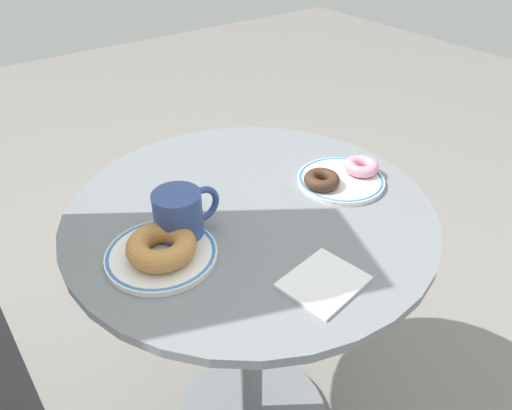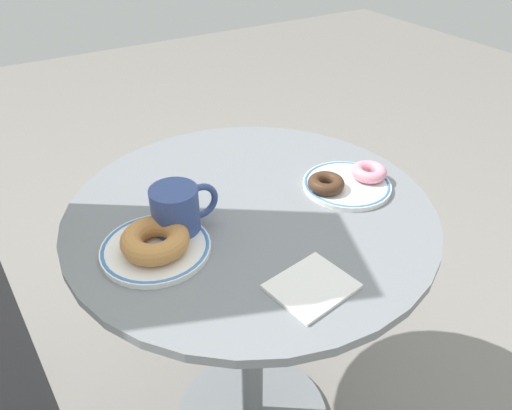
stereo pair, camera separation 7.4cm
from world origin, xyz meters
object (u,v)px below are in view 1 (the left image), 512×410
object	(u,v)px
paper_napkin	(324,282)
donut_chocolate	(322,180)
donut_pink_frosted	(361,166)
coffee_mug	(181,216)
plate_left	(161,254)
donut_old_fashioned	(161,246)
cafe_table	(251,300)
plate_right	(341,180)

from	to	relation	value
paper_napkin	donut_chocolate	bearing A→B (deg)	47.79
donut_chocolate	paper_napkin	xyz separation A→B (m)	(-0.18, -0.20, -0.02)
donut_pink_frosted	coffee_mug	bearing A→B (deg)	173.66
donut_chocolate	coffee_mug	bearing A→B (deg)	173.51
plate_left	paper_napkin	world-z (taller)	plate_left
donut_old_fashioned	paper_napkin	xyz separation A→B (m)	(0.17, -0.20, -0.03)
donut_chocolate	cafe_table	bearing A→B (deg)	166.86
donut_old_fashioned	coffee_mug	distance (m)	0.07
donut_chocolate	coffee_mug	world-z (taller)	coffee_mug
cafe_table	donut_old_fashioned	size ratio (longest dim) A/B	6.32
cafe_table	donut_old_fashioned	world-z (taller)	donut_old_fashioned
plate_left	plate_right	distance (m)	0.40
donut_chocolate	coffee_mug	size ratio (longest dim) A/B	0.58
cafe_table	donut_chocolate	distance (m)	0.31
cafe_table	plate_right	distance (m)	0.33
donut_chocolate	paper_napkin	distance (m)	0.27
coffee_mug	donut_old_fashioned	bearing A→B (deg)	-148.22
donut_old_fashioned	donut_chocolate	world-z (taller)	donut_old_fashioned
donut_pink_frosted	donut_chocolate	size ratio (longest dim) A/B	1.00
donut_old_fashioned	coffee_mug	xyz separation A→B (m)	(0.06, 0.04, 0.02)
plate_left	plate_right	bearing A→B (deg)	-1.56
cafe_table	donut_pink_frosted	distance (m)	0.37
cafe_table	coffee_mug	size ratio (longest dim) A/B	5.78
plate_left	donut_chocolate	xyz separation A→B (m)	(0.35, -0.01, 0.02)
cafe_table	plate_left	world-z (taller)	plate_left
plate_left	paper_napkin	bearing A→B (deg)	-50.06
plate_left	paper_napkin	size ratio (longest dim) A/B	1.53
plate_right	donut_old_fashioned	bearing A→B (deg)	179.63
cafe_table	plate_right	xyz separation A→B (m)	(0.20, -0.04, 0.26)
plate_right	coffee_mug	bearing A→B (deg)	173.73
donut_old_fashioned	donut_pink_frosted	xyz separation A→B (m)	(0.46, -0.01, -0.01)
donut_old_fashioned	coffee_mug	size ratio (longest dim) A/B	0.92
plate_left	donut_chocolate	distance (m)	0.35
cafe_table	donut_pink_frosted	bearing A→B (deg)	-10.27
donut_pink_frosted	donut_chocolate	distance (m)	0.10
cafe_table	plate_right	size ratio (longest dim) A/B	4.05
donut_old_fashioned	donut_chocolate	xyz separation A→B (m)	(0.36, 0.00, -0.01)
plate_right	donut_old_fashioned	xyz separation A→B (m)	(-0.41, 0.00, 0.02)
donut_pink_frosted	coffee_mug	size ratio (longest dim) A/B	0.58
cafe_table	paper_napkin	xyz separation A→B (m)	(-0.03, -0.23, 0.25)
donut_pink_frosted	donut_old_fashioned	bearing A→B (deg)	178.91
plate_right	donut_chocolate	distance (m)	0.05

